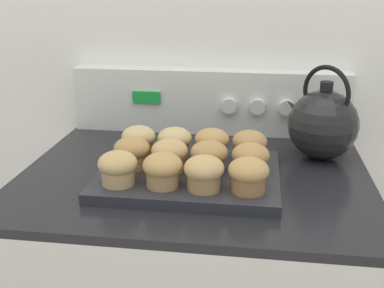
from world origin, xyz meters
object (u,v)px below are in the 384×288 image
object	(u,v)px
muffin_r1_c3	(250,159)
muffin_r1_c1	(170,155)
muffin_r0_c2	(204,172)
muffin_r0_c3	(249,174)
tea_kettle	(323,123)
muffin_r1_c0	(132,152)
muffin_r0_c0	(118,167)
muffin_r0_c1	(163,169)
muffin_r2_c2	(212,143)
muffin_pan	(189,176)
muffin_r1_c2	(209,156)
muffin_r2_c0	(139,140)
muffin_r2_c3	(250,145)
muffin_r2_c1	(175,142)

from	to	relation	value
muffin_r1_c3	muffin_r1_c1	bearing A→B (deg)	179.58
muffin_r0_c2	muffin_r0_c3	world-z (taller)	same
muffin_r1_c1	tea_kettle	distance (m)	0.37
muffin_r1_c0	muffin_r0_c0	bearing A→B (deg)	-93.45
muffin_r0_c1	muffin_r2_c2	distance (m)	0.18
muffin_r0_c1	muffin_r1_c3	bearing A→B (deg)	25.78
muffin_r1_c3	muffin_pan	bearing A→B (deg)	178.98
muffin_r0_c3	muffin_r1_c0	xyz separation A→B (m)	(-0.24, 0.08, 0.00)
muffin_r0_c1	muffin_r2_c2	world-z (taller)	same
muffin_r1_c2	muffin_r2_c2	xyz separation A→B (m)	(-0.00, 0.08, 0.00)
muffin_r2_c0	muffin_r2_c3	bearing A→B (deg)	-0.05
muffin_r1_c3	tea_kettle	world-z (taller)	tea_kettle
muffin_r2_c3	muffin_r1_c2	bearing A→B (deg)	-134.58
muffin_r1_c1	muffin_r0_c2	bearing A→B (deg)	-45.91
muffin_r2_c1	muffin_pan	bearing A→B (deg)	-61.37
muffin_r0_c1	muffin_r1_c1	distance (m)	0.08
muffin_r1_c1	muffin_r2_c2	bearing A→B (deg)	46.84
muffin_r0_c0	tea_kettle	bearing A→B (deg)	32.47
muffin_r2_c0	muffin_r2_c2	world-z (taller)	same
muffin_r2_c0	muffin_r0_c2	bearing A→B (deg)	-44.84
muffin_r0_c3	muffin_r1_c2	xyz separation A→B (m)	(-0.08, 0.08, 0.00)
muffin_r0_c3	muffin_r1_c0	bearing A→B (deg)	160.89
muffin_r0_c2	muffin_r2_c1	bearing A→B (deg)	117.21
muffin_r2_c3	muffin_r1_c0	bearing A→B (deg)	-161.85
muffin_r1_c3	tea_kettle	size ratio (longest dim) A/B	0.35
muffin_r0_c2	muffin_r2_c0	bearing A→B (deg)	135.16
muffin_r0_c3	muffin_r2_c0	distance (m)	0.30
muffin_r0_c1	tea_kettle	size ratio (longest dim) A/B	0.35
muffin_r0_c1	muffin_r2_c0	xyz separation A→B (m)	(-0.09, 0.16, 0.00)
muffin_r0_c3	muffin_r2_c3	bearing A→B (deg)	90.94
muffin_r0_c3	muffin_r1_c3	size ratio (longest dim) A/B	1.00
muffin_r1_c3	muffin_r2_c2	bearing A→B (deg)	135.41
muffin_r0_c2	muffin_r2_c3	xyz separation A→B (m)	(0.08, 0.16, 0.00)
muffin_pan	tea_kettle	distance (m)	0.34
muffin_r1_c3	muffin_r2_c0	world-z (taller)	same
muffin_pan	muffin_r0_c0	distance (m)	0.16
muffin_pan	muffin_r0_c2	xyz separation A→B (m)	(0.04, -0.08, 0.04)
muffin_r1_c3	muffin_r2_c3	xyz separation A→B (m)	(-0.00, 0.08, 0.00)
muffin_r2_c1	muffin_r0_c2	bearing A→B (deg)	-62.79
muffin_r0_c1	muffin_r0_c2	world-z (taller)	same
muffin_r0_c1	muffin_r1_c3	world-z (taller)	same
muffin_r1_c1	muffin_r1_c2	size ratio (longest dim) A/B	1.00
muffin_pan	muffin_r1_c0	world-z (taller)	muffin_r1_c0
muffin_r0_c0	muffin_r2_c1	size ratio (longest dim) A/B	1.00
muffin_r1_c1	muffin_r1_c2	xyz separation A→B (m)	(0.08, 0.00, 0.00)
muffin_r0_c1	muffin_r1_c0	xyz separation A→B (m)	(-0.08, 0.08, 0.00)
muffin_pan	tea_kettle	xyz separation A→B (m)	(0.28, 0.18, 0.07)
muffin_pan	muffin_r0_c3	size ratio (longest dim) A/B	4.86
muffin_r0_c0	muffin_r0_c1	distance (m)	0.09
muffin_r1_c0	muffin_r2_c1	distance (m)	0.11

